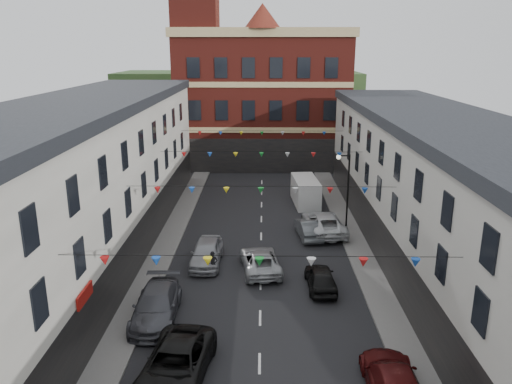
{
  "coord_description": "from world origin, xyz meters",
  "views": [
    {
      "loc": [
        0.12,
        -23.72,
        13.9
      ],
      "look_at": [
        -0.35,
        9.12,
        4.38
      ],
      "focal_mm": 35.0,
      "sensor_mm": 36.0,
      "label": 1
    }
  ],
  "objects_px": {
    "car_left_d": "(156,305)",
    "car_right_d": "(321,278)",
    "car_left_e": "(207,252)",
    "moving_car": "(260,261)",
    "pedestrian": "(213,264)",
    "street_lamp": "(345,181)",
    "car_left_c": "(176,365)",
    "car_right_f": "(324,223)",
    "car_right_c": "(394,382)",
    "white_van": "(305,191)",
    "car_right_e": "(309,228)"
  },
  "relations": [
    {
      "from": "car_left_d",
      "to": "car_right_d",
      "type": "relative_size",
      "value": 1.36
    },
    {
      "from": "car_left_e",
      "to": "moving_car",
      "type": "xyz_separation_m",
      "value": [
        3.57,
        -1.0,
        -0.12
      ]
    },
    {
      "from": "moving_car",
      "to": "pedestrian",
      "type": "distance_m",
      "value": 3.11
    },
    {
      "from": "street_lamp",
      "to": "moving_car",
      "type": "distance_m",
      "value": 10.91
    },
    {
      "from": "street_lamp",
      "to": "car_left_c",
      "type": "xyz_separation_m",
      "value": [
        -10.15,
        -19.26,
        -3.11
      ]
    },
    {
      "from": "car_left_d",
      "to": "moving_car",
      "type": "bearing_deg",
      "value": 46.44
    },
    {
      "from": "car_left_c",
      "to": "car_right_f",
      "type": "xyz_separation_m",
      "value": [
        8.44,
        18.07,
        0.02
      ]
    },
    {
      "from": "car_right_d",
      "to": "car_right_f",
      "type": "distance_m",
      "value": 9.46
    },
    {
      "from": "street_lamp",
      "to": "car_left_c",
      "type": "relative_size",
      "value": 1.04
    },
    {
      "from": "car_right_d",
      "to": "moving_car",
      "type": "xyz_separation_m",
      "value": [
        -3.63,
        2.47,
        0.01
      ]
    },
    {
      "from": "car_right_c",
      "to": "pedestrian",
      "type": "bearing_deg",
      "value": -52.27
    },
    {
      "from": "street_lamp",
      "to": "white_van",
      "type": "bearing_deg",
      "value": 111.34
    },
    {
      "from": "moving_car",
      "to": "car_left_c",
      "type": "bearing_deg",
      "value": 64.32
    },
    {
      "from": "car_right_e",
      "to": "moving_car",
      "type": "height_order",
      "value": "car_right_e"
    },
    {
      "from": "car_right_f",
      "to": "white_van",
      "type": "relative_size",
      "value": 1.1
    },
    {
      "from": "car_left_e",
      "to": "car_right_c",
      "type": "distance_m",
      "value": 16.0
    },
    {
      "from": "street_lamp",
      "to": "car_right_f",
      "type": "xyz_separation_m",
      "value": [
        -1.71,
        -1.19,
        -3.08
      ]
    },
    {
      "from": "car_right_f",
      "to": "moving_car",
      "type": "bearing_deg",
      "value": 48.26
    },
    {
      "from": "car_left_c",
      "to": "moving_car",
      "type": "height_order",
      "value": "car_left_c"
    },
    {
      "from": "pedestrian",
      "to": "car_left_d",
      "type": "bearing_deg",
      "value": -112.28
    },
    {
      "from": "car_right_c",
      "to": "car_right_d",
      "type": "xyz_separation_m",
      "value": [
        -1.9,
        9.69,
        -0.07
      ]
    },
    {
      "from": "car_left_c",
      "to": "car_right_d",
      "type": "relative_size",
      "value": 1.41
    },
    {
      "from": "car_left_c",
      "to": "car_left_d",
      "type": "distance_m",
      "value": 5.43
    },
    {
      "from": "street_lamp",
      "to": "moving_car",
      "type": "height_order",
      "value": "street_lamp"
    },
    {
      "from": "car_left_c",
      "to": "moving_car",
      "type": "bearing_deg",
      "value": 78.54
    },
    {
      "from": "car_right_c",
      "to": "car_right_f",
      "type": "height_order",
      "value": "car_right_f"
    },
    {
      "from": "car_left_d",
      "to": "car_right_e",
      "type": "xyz_separation_m",
      "value": [
        9.1,
        12.08,
        -0.09
      ]
    },
    {
      "from": "car_right_f",
      "to": "car_right_e",
      "type": "bearing_deg",
      "value": 29.53
    },
    {
      "from": "white_van",
      "to": "car_left_c",
      "type": "bearing_deg",
      "value": -110.93
    },
    {
      "from": "car_left_e",
      "to": "car_right_d",
      "type": "distance_m",
      "value": 7.99
    },
    {
      "from": "street_lamp",
      "to": "car_right_c",
      "type": "xyz_separation_m",
      "value": [
        -1.05,
        -20.26,
        -3.14
      ]
    },
    {
      "from": "street_lamp",
      "to": "car_left_c",
      "type": "height_order",
      "value": "street_lamp"
    },
    {
      "from": "car_left_c",
      "to": "car_right_f",
      "type": "distance_m",
      "value": 19.94
    },
    {
      "from": "car_right_d",
      "to": "white_van",
      "type": "height_order",
      "value": "white_van"
    },
    {
      "from": "car_left_d",
      "to": "car_right_f",
      "type": "height_order",
      "value": "car_right_f"
    },
    {
      "from": "car_right_d",
      "to": "car_right_c",
      "type": "bearing_deg",
      "value": 99.13
    },
    {
      "from": "white_van",
      "to": "car_right_e",
      "type": "bearing_deg",
      "value": -97.33
    },
    {
      "from": "car_right_c",
      "to": "car_left_d",
      "type": "bearing_deg",
      "value": -28.34
    },
    {
      "from": "car_left_d",
      "to": "white_van",
      "type": "height_order",
      "value": "white_van"
    },
    {
      "from": "car_right_f",
      "to": "pedestrian",
      "type": "relative_size",
      "value": 3.5
    },
    {
      "from": "white_van",
      "to": "moving_car",
      "type": "bearing_deg",
      "value": -110.03
    },
    {
      "from": "car_right_c",
      "to": "car_right_f",
      "type": "relative_size",
      "value": 0.89
    },
    {
      "from": "street_lamp",
      "to": "car_right_c",
      "type": "bearing_deg",
      "value": -92.97
    },
    {
      "from": "car_right_e",
      "to": "car_right_f",
      "type": "xyz_separation_m",
      "value": [
        1.24,
        0.9,
        0.11
      ]
    },
    {
      "from": "white_van",
      "to": "pedestrian",
      "type": "bearing_deg",
      "value": -118.87
    },
    {
      "from": "car_right_d",
      "to": "car_left_d",
      "type": "bearing_deg",
      "value": 19.67
    },
    {
      "from": "car_right_e",
      "to": "moving_car",
      "type": "distance_m",
      "value": 7.01
    },
    {
      "from": "car_left_e",
      "to": "car_right_e",
      "type": "distance_m",
      "value": 8.77
    },
    {
      "from": "car_left_d",
      "to": "car_left_e",
      "type": "relative_size",
      "value": 1.14
    },
    {
      "from": "car_right_c",
      "to": "car_right_d",
      "type": "distance_m",
      "value": 9.88
    }
  ]
}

